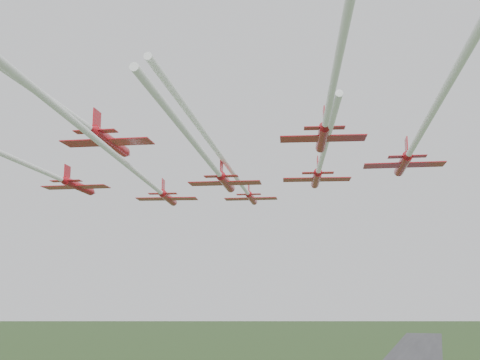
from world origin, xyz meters
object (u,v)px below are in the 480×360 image
(jet_row2_left, at_px, (142,177))
(jet_row4_left, at_px, (63,109))
(jet_row2_right, at_px, (320,167))
(jet_row3_right, at_px, (419,137))
(jet_row4_right, at_px, (334,79))
(jet_row3_mid, at_px, (214,167))
(jet_row3_left, at_px, (34,167))
(jet_lead, at_px, (236,177))

(jet_row2_left, distance_m, jet_row4_left, 21.13)
(jet_row2_right, bearing_deg, jet_row4_left, -131.16)
(jet_row3_right, height_order, jet_row4_right, jet_row4_right)
(jet_row2_right, xyz_separation_m, jet_row3_mid, (-9.02, -15.30, -2.56))
(jet_row3_mid, height_order, jet_row4_right, jet_row4_right)
(jet_row3_mid, bearing_deg, jet_row3_left, -176.73)
(jet_row3_left, bearing_deg, jet_row4_right, -27.67)
(jet_lead, bearing_deg, jet_row2_right, -14.50)
(jet_row2_right, height_order, jet_row3_mid, jet_row2_right)
(jet_row2_right, relative_size, jet_row3_left, 0.83)
(jet_lead, distance_m, jet_row4_right, 38.04)
(jet_row2_right, relative_size, jet_row4_right, 0.66)
(jet_row3_left, bearing_deg, jet_lead, 41.46)
(jet_row3_left, xyz_separation_m, jet_row3_mid, (19.86, 5.09, -0.28))
(jet_row2_left, height_order, jet_row3_mid, jet_row2_left)
(jet_row2_right, distance_m, jet_row4_left, 36.69)
(jet_row4_left, bearing_deg, jet_row3_left, 124.90)
(jet_row2_left, distance_m, jet_row3_mid, 11.25)
(jet_row2_right, height_order, jet_row4_right, jet_row2_right)
(jet_row4_left, bearing_deg, jet_row2_left, 88.15)
(jet_lead, bearing_deg, jet_row2_left, -132.59)
(jet_lead, xyz_separation_m, jet_row3_mid, (2.77, -16.13, -2.04))
(jet_row3_left, height_order, jet_row3_right, jet_row3_right)
(jet_lead, distance_m, jet_row2_left, 15.00)
(jet_row3_right, bearing_deg, jet_lead, 140.69)
(jet_row3_mid, height_order, jet_row3_right, jet_row3_right)
(jet_row2_right, relative_size, jet_row3_mid, 0.96)
(jet_row2_left, bearing_deg, jet_row3_mid, -31.99)
(jet_row3_left, height_order, jet_row3_mid, jet_row3_left)
(jet_row3_right, relative_size, jet_row4_right, 0.89)
(jet_row2_left, relative_size, jet_row2_right, 1.43)
(jet_row3_left, xyz_separation_m, jet_row4_right, (36.11, -11.72, 2.19))
(jet_row2_left, distance_m, jet_row4_right, 33.82)
(jet_lead, bearing_deg, jet_row3_right, -39.96)
(jet_row4_right, bearing_deg, jet_row3_right, 60.07)
(jet_lead, height_order, jet_row2_right, jet_row2_right)
(jet_row3_mid, bearing_deg, jet_row4_right, -57.11)
(jet_lead, xyz_separation_m, jet_row3_left, (-17.10, -21.22, -1.76))
(jet_row2_left, bearing_deg, jet_row3_right, -16.11)
(jet_row2_right, bearing_deg, jet_row3_left, -158.67)
(jet_lead, relative_size, jet_row3_left, 1.27)
(jet_row4_left, bearing_deg, jet_row3_mid, 56.02)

